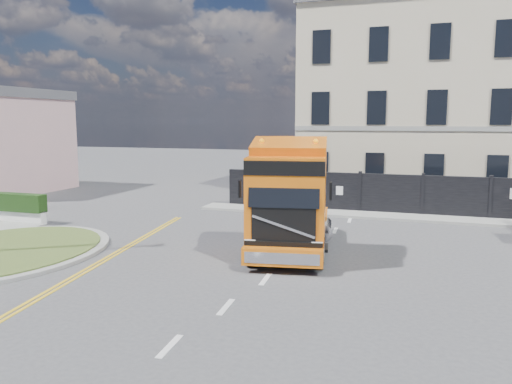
% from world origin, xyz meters
% --- Properties ---
extents(ground, '(120.00, 120.00, 0.00)m').
position_xyz_m(ground, '(0.00, 0.00, 0.00)').
color(ground, '#424244').
rests_on(ground, ground).
extents(hoarding_fence, '(18.80, 0.25, 2.00)m').
position_xyz_m(hoarding_fence, '(6.55, 9.00, 1.00)').
color(hoarding_fence, black).
rests_on(hoarding_fence, ground).
extents(georgian_building, '(12.30, 10.30, 12.80)m').
position_xyz_m(georgian_building, '(6.00, 16.50, 5.77)').
color(georgian_building, beige).
rests_on(georgian_building, ground).
extents(pavement_far, '(20.00, 1.60, 0.12)m').
position_xyz_m(pavement_far, '(6.00, 8.10, 0.06)').
color(pavement_far, gray).
rests_on(pavement_far, ground).
extents(truck, '(3.48, 6.86, 3.92)m').
position_xyz_m(truck, '(2.64, -0.02, 1.76)').
color(truck, black).
rests_on(truck, ground).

